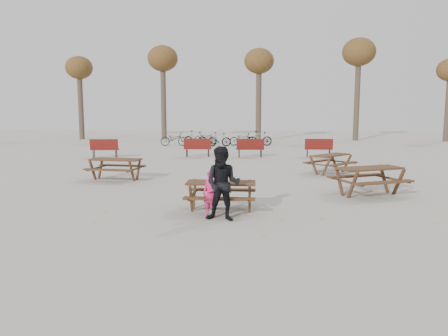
# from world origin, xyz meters

# --- Properties ---
(ground) EXTENTS (80.00, 80.00, 0.00)m
(ground) POSITION_xyz_m (0.00, 0.00, 0.00)
(ground) COLOR gray
(ground) RESTS_ON ground
(main_picnic_table) EXTENTS (1.80, 1.45, 0.78)m
(main_picnic_table) POSITION_xyz_m (0.00, 0.00, 0.59)
(main_picnic_table) COLOR #3B2415
(main_picnic_table) RESTS_ON ground
(food_tray) EXTENTS (0.18, 0.11, 0.03)m
(food_tray) POSITION_xyz_m (0.12, -0.07, 0.79)
(food_tray) COLOR white
(food_tray) RESTS_ON main_picnic_table
(bread_roll) EXTENTS (0.14, 0.06, 0.05)m
(bread_roll) POSITION_xyz_m (0.12, -0.07, 0.83)
(bread_roll) COLOR tan
(bread_roll) RESTS_ON food_tray
(soda_bottle) EXTENTS (0.07, 0.07, 0.17)m
(soda_bottle) POSITION_xyz_m (0.11, -0.12, 0.85)
(soda_bottle) COLOR silver
(soda_bottle) RESTS_ON main_picnic_table
(child) EXTENTS (0.50, 0.41, 1.16)m
(child) POSITION_xyz_m (-0.21, -0.63, 0.58)
(child) COLOR #E11C67
(child) RESTS_ON ground
(adult) EXTENTS (0.96, 0.80, 1.79)m
(adult) POSITION_xyz_m (0.13, -0.99, 0.89)
(adult) COLOR black
(adult) RESTS_ON ground
(picnic_table_east) EXTENTS (2.51, 2.31, 0.87)m
(picnic_table_east) POSITION_xyz_m (4.40, 2.42, 0.44)
(picnic_table_east) COLOR #3B2415
(picnic_table_east) RESTS_ON ground
(picnic_table_north) EXTENTS (2.03, 1.72, 0.80)m
(picnic_table_north) POSITION_xyz_m (-4.35, 4.62, 0.40)
(picnic_table_north) COLOR #3B2415
(picnic_table_north) RESTS_ON ground
(picnic_table_far) EXTENTS (2.30, 2.33, 0.78)m
(picnic_table_far) POSITION_xyz_m (3.95, 6.92, 0.39)
(picnic_table_far) COLOR #3B2415
(picnic_table_far) RESTS_ON ground
(park_bench_row) EXTENTS (13.14, 1.77, 1.03)m
(park_bench_row) POSITION_xyz_m (-1.20, 12.40, 0.52)
(park_bench_row) COLOR maroon
(park_bench_row) RESTS_ON ground
(bicycle_row) EXTENTS (7.94, 2.63, 1.09)m
(bicycle_row) POSITION_xyz_m (-2.15, 19.71, 0.49)
(bicycle_row) COLOR black
(bicycle_row) RESTS_ON ground
(tree_row) EXTENTS (32.17, 3.52, 8.26)m
(tree_row) POSITION_xyz_m (0.90, 25.15, 6.19)
(tree_row) COLOR #382B21
(tree_row) RESTS_ON ground
(fallen_leaves) EXTENTS (11.00, 11.00, 0.01)m
(fallen_leaves) POSITION_xyz_m (0.50, 2.50, 0.00)
(fallen_leaves) COLOR gold
(fallen_leaves) RESTS_ON ground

